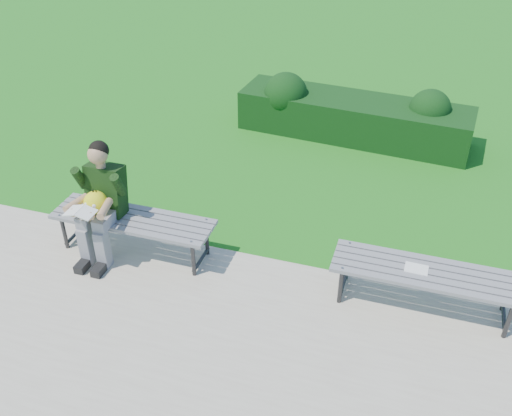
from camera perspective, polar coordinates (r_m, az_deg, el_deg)
name	(u,v)px	position (r m, az deg, el deg)	size (l,w,h in m)	color
ground	(234,252)	(6.46, -2.24, -4.45)	(80.00, 80.00, 0.00)	#2F7522
walkway	(168,368)	(5.30, -8.83, -15.54)	(30.00, 3.50, 0.02)	#BBAF9B
hedge	(351,114)	(8.91, 9.52, 9.24)	(3.54, 1.16, 0.91)	#143C0F
bench_left	(133,222)	(6.36, -12.20, -1.36)	(1.80, 0.50, 0.46)	slate
bench_right	(426,275)	(5.75, 16.65, -6.46)	(1.80, 0.50, 0.46)	slate
seated_boy	(100,199)	(6.27, -15.34, 0.89)	(0.56, 0.76, 1.31)	slate
paper_sheet	(416,269)	(5.71, 15.75, -5.86)	(0.22, 0.17, 0.01)	white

